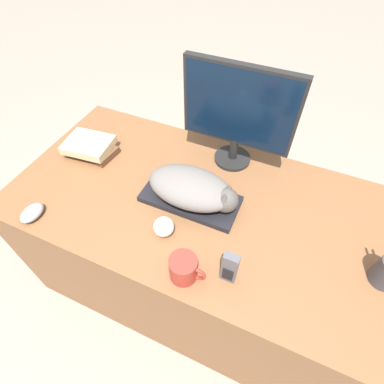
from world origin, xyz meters
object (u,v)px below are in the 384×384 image
object	(u,v)px
computer_mouse	(32,213)
book_stack	(91,147)
keyboard	(190,199)
phone	(230,268)
cat	(194,189)
baseball	(164,227)
monitor	(239,111)
coffee_mug	(184,268)

from	to	relation	value
computer_mouse	book_stack	xyz separation A→B (m)	(-0.01, 0.38, 0.02)
keyboard	phone	size ratio (longest dim) A/B	2.75
cat	computer_mouse	world-z (taller)	cat
baseball	book_stack	xyz separation A→B (m)	(-0.50, 0.25, -0.00)
computer_mouse	phone	size ratio (longest dim) A/B	0.71
monitor	cat	bearing A→B (deg)	-101.17
baseball	book_stack	size ratio (longest dim) A/B	0.33
baseball	monitor	bearing A→B (deg)	78.01
coffee_mug	book_stack	bearing A→B (deg)	149.70
cat	monitor	size ratio (longest dim) A/B	0.79
keyboard	monitor	size ratio (longest dim) A/B	0.85
computer_mouse	book_stack	world-z (taller)	book_stack
phone	keyboard	bearing A→B (deg)	134.69
cat	phone	bearing A→B (deg)	-47.25
cat	monitor	bearing A→B (deg)	78.83
baseball	cat	bearing A→B (deg)	76.65
phone	baseball	bearing A→B (deg)	165.12
baseball	book_stack	bearing A→B (deg)	153.29
computer_mouse	baseball	world-z (taller)	baseball
cat	book_stack	bearing A→B (deg)	171.91
coffee_mug	monitor	bearing A→B (deg)	93.56
keyboard	phone	distance (m)	0.35
computer_mouse	baseball	xyz separation A→B (m)	(0.49, 0.13, 0.02)
phone	computer_mouse	bearing A→B (deg)	-175.21
keyboard	cat	xyz separation A→B (m)	(0.02, -0.00, 0.07)
baseball	book_stack	distance (m)	0.56
cat	phone	size ratio (longest dim) A/B	2.56
cat	phone	distance (m)	0.33
cat	monitor	world-z (taller)	monitor
monitor	phone	bearing A→B (deg)	-72.47
keyboard	baseball	size ratio (longest dim) A/B	5.14
coffee_mug	book_stack	world-z (taller)	coffee_mug
monitor	coffee_mug	xyz separation A→B (m)	(0.04, -0.58, -0.21)
baseball	book_stack	world-z (taller)	baseball
coffee_mug	phone	size ratio (longest dim) A/B	0.89
coffee_mug	phone	bearing A→B (deg)	19.89
cat	keyboard	bearing A→B (deg)	180.00
keyboard	computer_mouse	world-z (taller)	computer_mouse
monitor	coffee_mug	world-z (taller)	monitor
keyboard	coffee_mug	distance (m)	0.31
cat	coffee_mug	bearing A→B (deg)	-72.27
monitor	baseball	size ratio (longest dim) A/B	6.07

